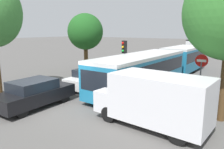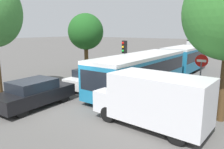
{
  "view_description": "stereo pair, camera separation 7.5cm",
  "coord_description": "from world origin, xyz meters",
  "px_view_note": "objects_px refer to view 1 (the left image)",
  "views": [
    {
      "loc": [
        8.33,
        -7.4,
        4.14
      ],
      "look_at": [
        0.2,
        4.49,
        1.2
      ],
      "focal_mm": 35.0,
      "sensor_mm": 36.0,
      "label": 1
    },
    {
      "loc": [
        8.4,
        -7.36,
        4.14
      ],
      "look_at": [
        0.2,
        4.49,
        1.2
      ],
      "focal_mm": 35.0,
      "sensor_mm": 36.0,
      "label": 2
    }
  ],
  "objects_px": {
    "queued_car_white": "(91,78)",
    "queued_car_green": "(181,53)",
    "queued_car_red": "(154,61)",
    "tree_left_mid": "(85,32)",
    "queued_car_tan": "(129,67)",
    "no_entry_sign": "(201,71)",
    "queued_car_graphite": "(167,56)",
    "queued_car_black": "(35,93)",
    "articulated_bus": "(163,64)",
    "city_bus_rear": "(200,44)",
    "white_van": "(155,99)",
    "traffic_light": "(124,53)"
  },
  "relations": [
    {
      "from": "city_bus_rear",
      "to": "white_van",
      "type": "bearing_deg",
      "value": -171.12
    },
    {
      "from": "city_bus_rear",
      "to": "tree_left_mid",
      "type": "xyz_separation_m",
      "value": [
        -3.37,
        -30.12,
        2.56
      ]
    },
    {
      "from": "queued_car_white",
      "to": "queued_car_tan",
      "type": "xyz_separation_m",
      "value": [
        -0.03,
        5.51,
        0.01
      ]
    },
    {
      "from": "queued_car_red",
      "to": "queued_car_graphite",
      "type": "bearing_deg",
      "value": 4.26
    },
    {
      "from": "queued_car_white",
      "to": "traffic_light",
      "type": "height_order",
      "value": "traffic_light"
    },
    {
      "from": "queued_car_white",
      "to": "queued_car_tan",
      "type": "relative_size",
      "value": 0.99
    },
    {
      "from": "city_bus_rear",
      "to": "traffic_light",
      "type": "bearing_deg",
      "value": -177.69
    },
    {
      "from": "queued_car_black",
      "to": "queued_car_tan",
      "type": "height_order",
      "value": "queued_car_black"
    },
    {
      "from": "articulated_bus",
      "to": "queued_car_black",
      "type": "relative_size",
      "value": 3.89
    },
    {
      "from": "white_van",
      "to": "queued_car_green",
      "type": "bearing_deg",
      "value": -71.22
    },
    {
      "from": "queued_car_graphite",
      "to": "tree_left_mid",
      "type": "height_order",
      "value": "tree_left_mid"
    },
    {
      "from": "no_entry_sign",
      "to": "queued_car_graphite",
      "type": "bearing_deg",
      "value": -153.45
    },
    {
      "from": "city_bus_rear",
      "to": "white_van",
      "type": "height_order",
      "value": "city_bus_rear"
    },
    {
      "from": "city_bus_rear",
      "to": "tree_left_mid",
      "type": "relative_size",
      "value": 2.02
    },
    {
      "from": "queued_car_red",
      "to": "no_entry_sign",
      "type": "height_order",
      "value": "no_entry_sign"
    },
    {
      "from": "queued_car_graphite",
      "to": "white_van",
      "type": "distance_m",
      "value": 20.98
    },
    {
      "from": "queued_car_green",
      "to": "tree_left_mid",
      "type": "xyz_separation_m",
      "value": [
        -3.51,
        -17.77,
        3.21
      ]
    },
    {
      "from": "articulated_bus",
      "to": "no_entry_sign",
      "type": "distance_m",
      "value": 5.67
    },
    {
      "from": "no_entry_sign",
      "to": "queued_car_white",
      "type": "bearing_deg",
      "value": -83.12
    },
    {
      "from": "articulated_bus",
      "to": "tree_left_mid",
      "type": "height_order",
      "value": "tree_left_mid"
    },
    {
      "from": "articulated_bus",
      "to": "city_bus_rear",
      "type": "height_order",
      "value": "articulated_bus"
    },
    {
      "from": "queued_car_red",
      "to": "tree_left_mid",
      "type": "height_order",
      "value": "tree_left_mid"
    },
    {
      "from": "queued_car_green",
      "to": "queued_car_white",
      "type": "bearing_deg",
      "value": 179.48
    },
    {
      "from": "queued_car_green",
      "to": "traffic_light",
      "type": "height_order",
      "value": "traffic_light"
    },
    {
      "from": "queued_car_white",
      "to": "white_van",
      "type": "distance_m",
      "value": 7.33
    },
    {
      "from": "no_entry_sign",
      "to": "tree_left_mid",
      "type": "height_order",
      "value": "tree_left_mid"
    },
    {
      "from": "queued_car_red",
      "to": "city_bus_rear",
      "type": "bearing_deg",
      "value": -0.12
    },
    {
      "from": "queued_car_black",
      "to": "queued_car_white",
      "type": "xyz_separation_m",
      "value": [
        -0.01,
        4.81,
        -0.04
      ]
    },
    {
      "from": "city_bus_rear",
      "to": "queued_car_white",
      "type": "relative_size",
      "value": 2.75
    },
    {
      "from": "queued_car_black",
      "to": "traffic_light",
      "type": "xyz_separation_m",
      "value": [
        1.77,
        6.45,
        1.74
      ]
    },
    {
      "from": "queued_car_red",
      "to": "tree_left_mid",
      "type": "xyz_separation_m",
      "value": [
        -3.6,
        -7.4,
        3.23
      ]
    },
    {
      "from": "traffic_light",
      "to": "queued_car_white",
      "type": "bearing_deg",
      "value": -28.91
    },
    {
      "from": "queued_car_green",
      "to": "white_van",
      "type": "height_order",
      "value": "white_van"
    },
    {
      "from": "articulated_bus",
      "to": "queued_car_white",
      "type": "relative_size",
      "value": 4.09
    },
    {
      "from": "queued_car_tan",
      "to": "articulated_bus",
      "type": "bearing_deg",
      "value": -99.02
    },
    {
      "from": "queued_car_tan",
      "to": "queued_car_white",
      "type": "bearing_deg",
      "value": 179.64
    },
    {
      "from": "city_bus_rear",
      "to": "articulated_bus",
      "type": "bearing_deg",
      "value": -174.03
    },
    {
      "from": "queued_car_red",
      "to": "no_entry_sign",
      "type": "xyz_separation_m",
      "value": [
        7.26,
        -10.11,
        1.14
      ]
    },
    {
      "from": "queued_car_red",
      "to": "traffic_light",
      "type": "relative_size",
      "value": 1.24
    },
    {
      "from": "white_van",
      "to": "city_bus_rear",
      "type": "bearing_deg",
      "value": -75.75
    },
    {
      "from": "city_bus_rear",
      "to": "queued_car_red",
      "type": "xyz_separation_m",
      "value": [
        0.24,
        -22.71,
        -0.67
      ]
    },
    {
      "from": "queued_car_graphite",
      "to": "queued_car_green",
      "type": "bearing_deg",
      "value": -4.98
    },
    {
      "from": "queued_car_white",
      "to": "queued_car_graphite",
      "type": "bearing_deg",
      "value": 0.85
    },
    {
      "from": "articulated_bus",
      "to": "white_van",
      "type": "relative_size",
      "value": 3.31
    },
    {
      "from": "queued_car_black",
      "to": "queued_car_red",
      "type": "relative_size",
      "value": 1.03
    },
    {
      "from": "articulated_bus",
      "to": "city_bus_rear",
      "type": "bearing_deg",
      "value": -171.07
    },
    {
      "from": "queued_car_white",
      "to": "queued_car_green",
      "type": "distance_m",
      "value": 21.36
    },
    {
      "from": "queued_car_graphite",
      "to": "city_bus_rear",
      "type": "bearing_deg",
      "value": -1.47
    },
    {
      "from": "city_bus_rear",
      "to": "queued_car_graphite",
      "type": "bearing_deg",
      "value": 177.99
    },
    {
      "from": "city_bus_rear",
      "to": "no_entry_sign",
      "type": "distance_m",
      "value": 33.67
    }
  ]
}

